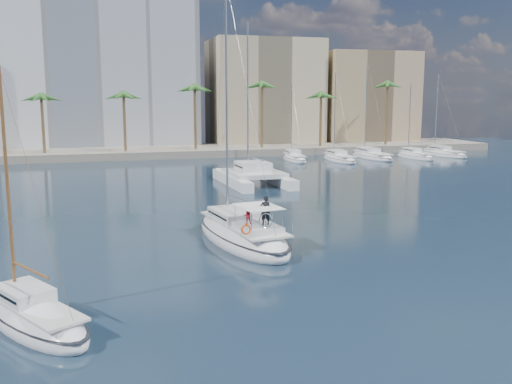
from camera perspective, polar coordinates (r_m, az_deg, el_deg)
name	(u,v)px	position (r m, az deg, el deg)	size (l,w,h in m)	color
ground	(248,250)	(36.97, -0.84, -5.81)	(160.00, 160.00, 0.00)	black
quay	(152,152)	(96.31, -10.31, 3.98)	(120.00, 14.00, 1.20)	gray
building_modern	(75,71)	(107.54, -17.69, 11.42)	(42.00, 16.00, 28.00)	silver
building_beige	(264,94)	(108.99, 0.80, 9.73)	(20.00, 14.00, 20.00)	#C1AF8A
building_tan_right	(365,100)	(114.52, 10.85, 9.06)	(18.00, 12.00, 18.00)	tan
palm_centre	(153,92)	(91.89, -10.25, 9.77)	(3.60, 3.60, 12.30)	brown
palm_right	(352,93)	(101.12, 9.59, 9.76)	(3.60, 3.60, 12.30)	brown
main_sloop	(242,234)	(38.74, -1.43, -4.25)	(5.75, 12.94, 18.54)	white
small_sloop	(33,318)	(26.82, -21.37, -11.63)	(6.36, 8.36, 11.76)	white
catamaran	(253,174)	(63.84, -0.26, 1.82)	(6.73, 12.61, 17.96)	white
seagull	(247,234)	(37.98, -0.94, -4.18)	(1.21, 0.52, 0.22)	silver
moored_yacht_a	(294,161)	(87.07, 3.87, 3.13)	(2.72, 9.35, 11.90)	white
moored_yacht_b	(339,161)	(87.64, 8.32, 3.09)	(3.14, 10.78, 13.72)	white
moored_yacht_c	(372,158)	(92.24, 11.50, 3.33)	(3.55, 12.21, 15.54)	white
moored_yacht_d	(415,158)	(93.69, 15.61, 3.26)	(2.72, 9.35, 11.90)	white
moored_yacht_e	(443,156)	(98.87, 18.23, 3.45)	(3.14, 10.78, 13.72)	white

